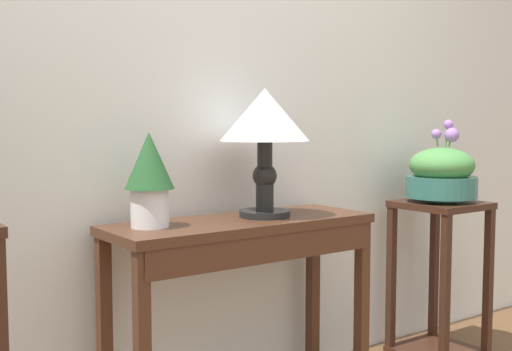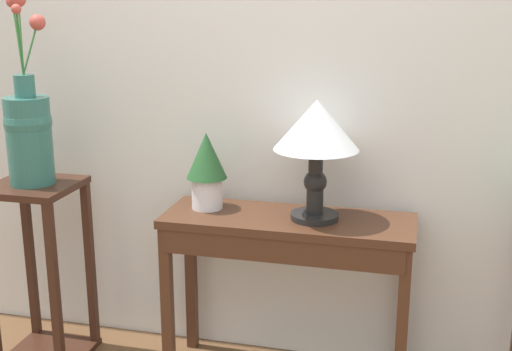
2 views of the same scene
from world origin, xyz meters
name	(u,v)px [view 1 (image 1 of 2)]	position (x,y,z in m)	size (l,w,h in m)	color
back_wall_with_art	(180,47)	(0.00, 1.37, 1.40)	(9.00, 0.10, 2.80)	silver
console_table	(245,253)	(0.10, 1.08, 0.62)	(1.04, 0.37, 0.74)	#472819
table_lamp	(265,123)	(0.21, 1.10, 1.10)	(0.34, 0.34, 0.49)	black
potted_plant_on_console	(149,174)	(-0.26, 1.13, 0.93)	(0.17, 0.17, 0.33)	silver
pedestal_stand_right	(439,279)	(1.20, 1.05, 0.37)	(0.36, 0.36, 0.74)	#381E14
planter_bowl_wide_right	(442,174)	(1.21, 1.05, 0.87)	(0.33, 0.33, 0.38)	#2D665B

